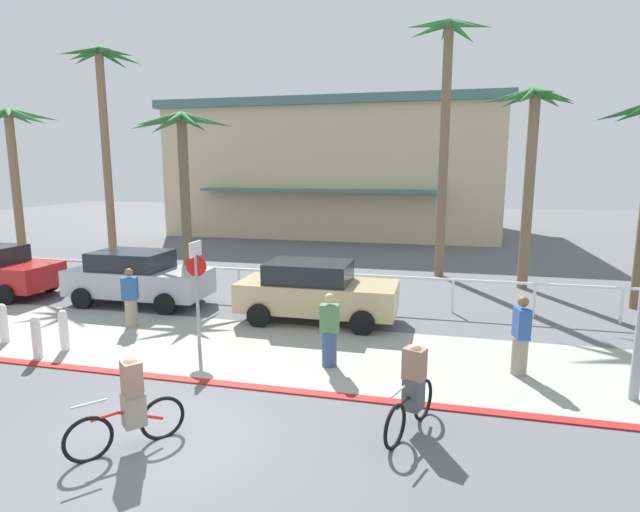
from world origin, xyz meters
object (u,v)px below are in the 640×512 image
object	(u,v)px
palm_tree_2	(182,149)
palm_tree_3	(446,95)
palm_tree_4	(531,134)
stop_sign_bike_lane	(197,278)
palm_tree_0	(12,146)
bollard_0	(64,330)
pedestrian_1	(131,300)
cyclist_black_1	(412,390)
bollard_2	(36,337)
palm_tree_1	(103,100)
car_tan_2	(316,291)
cyclist_red_0	(130,405)
pedestrian_0	(521,339)
bollard_1	(3,323)
car_silver_1	(138,277)
pedestrian_2	(329,333)

from	to	relation	value
palm_tree_2	palm_tree_3	distance (m)	10.05
palm_tree_3	palm_tree_4	distance (m)	3.58
stop_sign_bike_lane	palm_tree_3	world-z (taller)	palm_tree_3
stop_sign_bike_lane	palm_tree_0	size ratio (longest dim) A/B	0.38
bollard_0	pedestrian_1	world-z (taller)	pedestrian_1
stop_sign_bike_lane	cyclist_black_1	world-z (taller)	stop_sign_bike_lane
bollard_2	cyclist_black_1	xyz separation A→B (m)	(8.41, -1.20, 0.18)
palm_tree_1	palm_tree_2	distance (m)	6.84
palm_tree_1	palm_tree_4	xyz separation A→B (m)	(17.67, -1.29, -1.82)
bollard_0	palm_tree_1	xyz separation A→B (m)	(-6.25, 10.58, 6.71)
car_tan_2	cyclist_red_0	bearing A→B (deg)	-99.59
palm_tree_0	pedestrian_0	bearing A→B (deg)	-20.88
car_tan_2	cyclist_black_1	distance (m)	6.20
bollard_2	palm_tree_0	xyz separation A→B (m)	(-8.95, 8.98, 4.68)
bollard_2	pedestrian_1	size ratio (longest dim) A/B	0.61
palm_tree_2	bollard_1	bearing A→B (deg)	-98.87
bollard_0	palm_tree_4	size ratio (longest dim) A/B	0.14
bollard_0	bollard_2	xyz separation A→B (m)	(-0.24, -0.56, 0.00)
bollard_1	bollard_2	size ratio (longest dim) A/B	1.00
bollard_1	bollard_0	bearing A→B (deg)	-3.47
pedestrian_1	palm_tree_2	bearing A→B (deg)	102.51
bollard_0	pedestrian_0	bearing A→B (deg)	5.68
bollard_0	car_silver_1	world-z (taller)	car_silver_1
cyclist_black_1	stop_sign_bike_lane	bearing A→B (deg)	151.71
palm_tree_4	bollard_2	bearing A→B (deg)	-139.80
bollard_2	palm_tree_2	world-z (taller)	palm_tree_2
cyclist_red_0	pedestrian_0	bearing A→B (deg)	34.85
palm_tree_4	cyclist_red_0	bearing A→B (deg)	-120.47
palm_tree_0	pedestrian_1	distance (m)	12.45
car_silver_1	pedestrian_2	bearing A→B (deg)	-27.05
stop_sign_bike_lane	palm_tree_4	size ratio (longest dim) A/B	0.37
bollard_0	palm_tree_0	xyz separation A→B (m)	(-9.19, 8.42, 4.68)
car_silver_1	pedestrian_2	xyz separation A→B (m)	(6.99, -3.57, -0.12)
pedestrian_1	bollard_0	bearing A→B (deg)	-103.69
bollard_2	pedestrian_0	distance (m)	10.58
palm_tree_2	palm_tree_3	xyz separation A→B (m)	(9.24, 3.39, 2.06)
stop_sign_bike_lane	car_tan_2	bearing A→B (deg)	48.89
palm_tree_4	car_silver_1	world-z (taller)	palm_tree_4
bollard_1	pedestrian_0	xyz separation A→B (m)	(12.05, 0.91, 0.27)
pedestrian_0	pedestrian_1	world-z (taller)	pedestrian_0
palm_tree_0	car_tan_2	size ratio (longest dim) A/B	1.53
palm_tree_2	palm_tree_4	distance (m)	12.30
bollard_2	pedestrian_2	distance (m)	6.62
palm_tree_2	palm_tree_1	bearing A→B (deg)	149.35
stop_sign_bike_lane	pedestrian_2	size ratio (longest dim) A/B	1.56
bollard_1	pedestrian_1	size ratio (longest dim) A/B	0.61
pedestrian_1	bollard_2	bearing A→B (deg)	-105.92
palm_tree_0	cyclist_black_1	bearing A→B (deg)	-30.38
car_silver_1	cyclist_red_0	size ratio (longest dim) A/B	2.93
pedestrian_2	bollard_1	bearing A→B (deg)	-177.00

